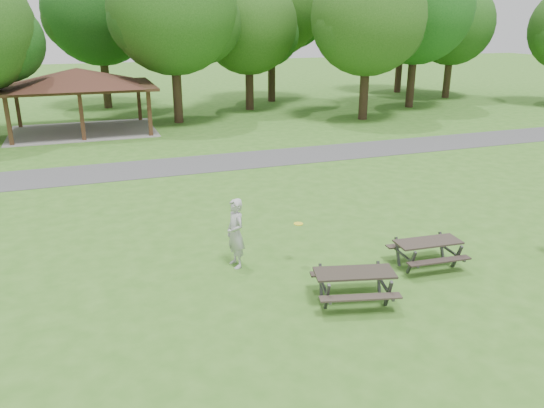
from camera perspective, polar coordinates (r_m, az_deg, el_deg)
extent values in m
plane|color=#366B1E|center=(12.36, 1.93, -12.04)|extent=(160.00, 160.00, 0.00)
cube|color=#444446|center=(24.97, -9.98, 4.06)|extent=(120.00, 3.20, 0.02)
cube|color=#372314|center=(31.75, -26.49, 7.96)|extent=(0.22, 0.22, 2.60)
cube|color=#3B2615|center=(37.05, -25.69, 9.42)|extent=(0.22, 0.22, 2.60)
cube|color=#3D2416|center=(31.52, -19.78, 8.77)|extent=(0.22, 0.22, 2.60)
cube|color=#321E12|center=(36.86, -19.92, 10.12)|extent=(0.22, 0.22, 2.60)
cube|color=#3C2516|center=(31.73, -13.03, 9.46)|extent=(0.22, 0.22, 2.60)
cube|color=#382514|center=(37.04, -14.12, 10.72)|extent=(0.22, 0.22, 2.60)
cube|color=#342115|center=(34.01, -20.12, 11.78)|extent=(8.60, 6.60, 0.16)
pyramid|color=#351C15|center=(33.95, -20.23, 12.75)|extent=(7.01, 7.01, 1.00)
cube|color=gray|center=(34.41, -19.61, 7.39)|extent=(8.40, 6.40, 0.03)
sphere|color=#134413|center=(32.82, -26.97, 15.32)|extent=(4.29, 4.29, 4.29)
cylinder|color=#2F2115|center=(35.58, -10.16, 11.82)|extent=(0.60, 0.60, 4.02)
sphere|color=#1E4B15|center=(35.32, -10.66, 19.90)|extent=(8.00, 8.00, 8.00)
sphere|color=#1A4212|center=(35.95, -7.68, 18.76)|extent=(5.20, 5.20, 5.20)
sphere|color=#174413|center=(34.88, -13.27, 18.76)|extent=(4.80, 4.80, 4.80)
cylinder|color=black|center=(40.40, -2.43, 12.52)|extent=(0.60, 0.60, 3.43)
sphere|color=#204A15|center=(40.13, -2.52, 18.69)|extent=(7.00, 7.00, 7.00)
sphere|color=#184714|center=(40.92, -0.43, 17.73)|extent=(4.55, 4.55, 4.55)
sphere|color=#184413|center=(39.55, -4.45, 17.88)|extent=(4.20, 4.20, 4.20)
cylinder|color=black|center=(36.80, 9.86, 11.88)|extent=(0.60, 0.60, 3.78)
sphere|color=#204A15|center=(36.52, 10.30, 19.15)|extent=(7.40, 7.40, 7.40)
sphere|color=#1A3F12|center=(37.63, 12.31, 17.89)|extent=(4.81, 4.81, 4.81)
sphere|color=#1E4714|center=(35.64, 8.23, 18.37)|extent=(4.44, 4.44, 4.44)
cylinder|color=black|center=(42.88, 14.74, 12.83)|extent=(0.60, 0.60, 4.20)
sphere|color=#154B16|center=(42.67, 15.36, 19.74)|extent=(8.20, 8.20, 8.20)
sphere|color=#194513|center=(43.97, 17.12, 18.48)|extent=(5.33, 5.33, 5.33)
sphere|color=#174B15|center=(41.59, 13.47, 19.07)|extent=(4.92, 4.92, 4.92)
cylinder|color=#2E2114|center=(49.23, 18.34, 12.88)|extent=(0.60, 0.60, 3.57)
sphere|color=#1B4915|center=(49.02, 18.89, 17.91)|extent=(6.80, 6.80, 6.80)
sphere|color=#1A4212|center=(50.21, 20.03, 17.01)|extent=(4.42, 4.42, 4.42)
sphere|color=#1B3F12|center=(48.04, 17.64, 17.41)|extent=(4.08, 4.08, 4.08)
cylinder|color=#2F2215|center=(43.07, -17.45, 12.57)|extent=(0.60, 0.60, 4.13)
sphere|color=#134514|center=(42.86, -18.16, 19.29)|extent=(8.00, 8.00, 8.00)
sphere|color=#174714|center=(43.27, -15.56, 18.45)|extent=(5.20, 5.20, 5.20)
sphere|color=#174213|center=(42.61, -20.31, 18.26)|extent=(4.80, 4.80, 4.80)
cylinder|color=black|center=(44.59, -0.04, 13.89)|extent=(0.60, 0.60, 4.55)
sphere|color=#224E16|center=(44.42, -0.04, 20.88)|extent=(8.40, 8.40, 8.40)
sphere|color=#144413|center=(45.35, 2.21, 19.77)|extent=(5.46, 5.46, 5.46)
sphere|color=#1B4714|center=(43.67, -2.16, 20.06)|extent=(5.04, 5.04, 5.04)
cylinder|color=black|center=(51.72, 13.49, 13.96)|extent=(0.60, 0.60, 4.27)
sphere|color=#184714|center=(51.55, 13.95, 19.64)|extent=(8.00, 8.00, 8.00)
sphere|color=#1D4814|center=(52.79, 15.42, 18.63)|extent=(5.20, 5.20, 5.20)
sphere|color=#133F12|center=(50.52, 12.42, 19.09)|extent=(4.80, 4.80, 4.80)
cube|color=black|center=(12.75, 8.87, -7.32)|extent=(2.01, 1.18, 0.05)
cube|color=#312923|center=(12.36, 9.50, -9.88)|extent=(1.89, 0.72, 0.04)
cube|color=#2A231E|center=(13.42, 8.15, -7.33)|extent=(1.89, 0.72, 0.04)
cube|color=#404042|center=(12.43, 5.94, -9.90)|extent=(0.16, 0.40, 0.82)
cube|color=#3D3D40|center=(13.11, 5.26, -8.24)|extent=(0.16, 0.40, 0.82)
cube|color=#404043|center=(12.76, 5.60, -8.93)|extent=(0.43, 1.50, 0.05)
cube|color=#3C3C3F|center=(12.78, 12.41, -9.41)|extent=(0.16, 0.40, 0.82)
cube|color=#3D3C3F|center=(13.44, 11.40, -7.84)|extent=(0.16, 0.40, 0.82)
cube|color=#3E3E40|center=(13.10, 11.90, -8.48)|extent=(0.43, 1.50, 0.05)
cube|color=#2C2520|center=(14.97, 16.45, -3.93)|extent=(1.83, 0.83, 0.05)
cube|color=black|center=(14.64, 17.54, -5.85)|extent=(1.80, 0.38, 0.04)
cube|color=#322A24|center=(15.54, 15.22, -4.12)|extent=(1.80, 0.38, 0.04)
cube|color=#38383A|center=(14.49, 14.76, -6.14)|extent=(0.09, 0.38, 0.78)
cube|color=#3D3C3F|center=(15.07, 13.35, -5.00)|extent=(0.09, 0.38, 0.78)
cube|color=#3B3B3D|center=(14.77, 14.05, -5.45)|extent=(0.16, 1.46, 0.05)
cube|color=#3A3A3C|center=(15.20, 19.27, -5.39)|extent=(0.09, 0.38, 0.78)
cube|color=#424245|center=(15.75, 17.76, -4.33)|extent=(0.09, 0.38, 0.78)
cube|color=#3D3D3F|center=(15.46, 18.51, -4.75)|extent=(0.16, 1.46, 0.05)
cylinder|color=yellow|center=(14.33, 2.86, -2.14)|extent=(0.27, 0.27, 0.02)
imported|color=#B0AFB2|center=(14.33, -3.95, -3.16)|extent=(0.58, 0.78, 1.94)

